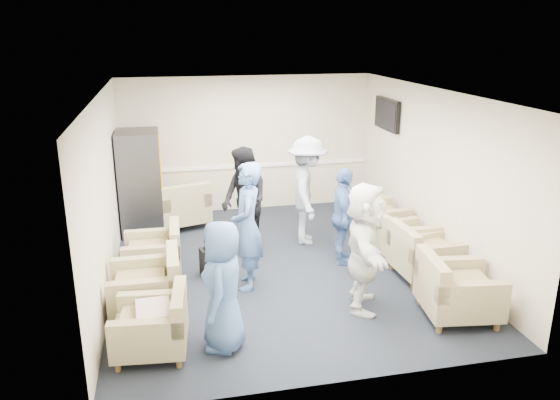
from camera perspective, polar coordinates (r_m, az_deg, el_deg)
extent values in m
plane|color=black|center=(8.62, -0.10, -6.97)|extent=(6.00, 6.00, 0.00)
plane|color=white|center=(7.89, -0.11, 11.17)|extent=(6.00, 6.00, 0.00)
cube|color=beige|center=(11.02, -3.41, 5.85)|extent=(5.00, 0.02, 2.70)
cube|color=beige|center=(5.43, 6.62, -6.77)|extent=(5.00, 0.02, 2.70)
cube|color=beige|center=(8.03, -17.83, 0.59)|extent=(0.02, 6.00, 2.70)
cube|color=beige|center=(9.00, 15.67, 2.56)|extent=(0.02, 6.00, 2.70)
cube|color=white|center=(11.10, -3.35, 3.55)|extent=(4.98, 0.04, 0.06)
cube|color=black|center=(10.43, 11.12, 8.79)|extent=(0.07, 1.00, 0.58)
cube|color=black|center=(10.41, 10.94, 8.79)|extent=(0.01, 0.92, 0.50)
cube|color=#47484E|center=(10.46, 11.27, 7.98)|extent=(0.04, 0.10, 0.25)
cube|color=#9B8D64|center=(6.57, -13.36, -13.39)|extent=(0.89, 0.89, 0.27)
cube|color=#907D4F|center=(6.48, -13.47, -12.01)|extent=(0.61, 0.58, 0.10)
cube|color=#9B8D64|center=(6.38, -10.49, -10.85)|extent=(0.21, 0.82, 0.38)
cube|color=#9B8D64|center=(7.38, -13.85, -9.59)|extent=(0.89, 0.89, 0.29)
cube|color=#907D4F|center=(7.30, -13.97, -8.20)|extent=(0.62, 0.58, 0.10)
cube|color=#9B8D64|center=(7.22, -11.10, -6.91)|extent=(0.15, 0.89, 0.42)
cube|color=#9B8D64|center=(8.45, -13.16, -6.09)|extent=(0.85, 0.85, 0.27)
cube|color=#907D4F|center=(8.38, -13.25, -4.93)|extent=(0.59, 0.55, 0.10)
cube|color=#9B8D64|center=(8.31, -10.92, -3.86)|extent=(0.16, 0.84, 0.39)
cube|color=#9B8D64|center=(7.46, 18.13, -9.63)|extent=(1.02, 1.02, 0.30)
cube|color=#907D4F|center=(7.38, 18.28, -8.24)|extent=(0.70, 0.66, 0.11)
cube|color=#9B8D64|center=(7.18, 15.60, -7.32)|extent=(0.27, 0.91, 0.42)
cube|color=#9B8D64|center=(8.48, 14.89, -6.05)|extent=(0.90, 0.90, 0.29)
cube|color=#907D4F|center=(8.41, 14.99, -4.84)|extent=(0.62, 0.58, 0.10)
cube|color=#9B8D64|center=(8.19, 12.83, -4.12)|extent=(0.17, 0.87, 0.41)
cube|color=#9B8D64|center=(8.98, 13.15, -4.73)|extent=(0.92, 0.92, 0.26)
cube|color=#907D4F|center=(8.91, 13.23, -3.67)|extent=(0.63, 0.60, 0.09)
cube|color=#9B8D64|center=(8.68, 11.49, -3.12)|extent=(0.26, 0.81, 0.38)
cube|color=#9B8D64|center=(9.79, 10.23, -2.52)|extent=(0.94, 0.94, 0.28)
cube|color=#907D4F|center=(9.73, 10.29, -1.45)|extent=(0.65, 0.61, 0.10)
cube|color=#9B8D64|center=(9.52, 8.42, -0.81)|extent=(0.22, 0.87, 0.41)
cube|color=#9B8D64|center=(10.44, -10.41, -1.12)|extent=(1.17, 1.17, 0.31)
cube|color=#907D4F|center=(10.38, -10.47, -0.02)|extent=(0.77, 0.80, 0.11)
cube|color=#9B8D64|center=(9.97, -9.78, 0.30)|extent=(0.95, 0.42, 0.44)
cube|color=#47484E|center=(10.12, -14.38, 1.81)|extent=(0.73, 0.88, 1.86)
cube|color=orange|center=(10.08, -12.28, 2.45)|extent=(0.02, 0.75, 1.49)
cube|color=black|center=(10.31, -11.99, -1.72)|extent=(0.02, 0.44, 0.12)
cube|color=black|center=(8.34, -7.26, -6.39)|extent=(0.33, 0.27, 0.43)
sphere|color=black|center=(8.26, -7.31, -5.18)|extent=(0.21, 0.21, 0.21)
cube|color=beige|center=(6.45, -13.06, -11.42)|extent=(0.41, 0.53, 0.15)
imported|color=#4468A5|center=(6.30, -5.98, -8.94)|extent=(0.67, 0.86, 1.55)
imported|color=#4468A5|center=(7.67, -3.44, -2.75)|extent=(0.55, 0.73, 1.84)
imported|color=black|center=(8.86, -3.76, -0.17)|extent=(0.94, 1.05, 1.77)
imported|color=silver|center=(9.29, 2.89, 0.97)|extent=(0.93, 1.32, 1.86)
imported|color=#4468A5|center=(8.54, 6.61, -1.72)|extent=(0.57, 0.97, 1.55)
imported|color=white|center=(7.17, 8.85, -4.87)|extent=(1.01, 1.69, 1.73)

